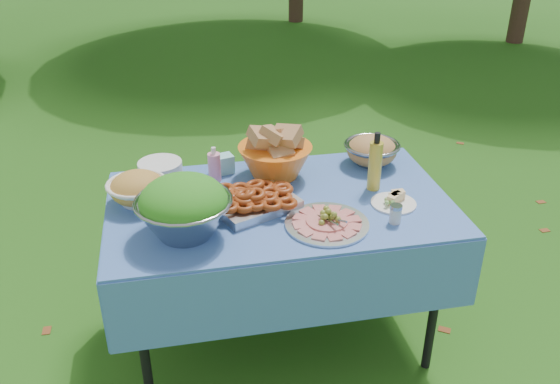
{
  "coord_description": "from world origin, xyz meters",
  "views": [
    {
      "loc": [
        -0.43,
        -2.17,
        2.01
      ],
      "look_at": [
        -0.0,
        0.0,
        0.81
      ],
      "focal_mm": 38.0,
      "sensor_mm": 36.0,
      "label": 1
    }
  ],
  "objects_px": {
    "picnic_table": "(280,274)",
    "oil_bottle": "(375,161)",
    "plate_stack": "(160,171)",
    "pasta_bowl_steel": "(372,150)",
    "salad_bowl": "(184,207)",
    "bread_bowl": "(275,153)",
    "charcuterie_platter": "(327,217)"
  },
  "relations": [
    {
      "from": "picnic_table",
      "to": "oil_bottle",
      "type": "xyz_separation_m",
      "value": [
        0.43,
        0.04,
        0.51
      ]
    },
    {
      "from": "plate_stack",
      "to": "pasta_bowl_steel",
      "type": "distance_m",
      "value": 1.0
    },
    {
      "from": "salad_bowl",
      "to": "bread_bowl",
      "type": "distance_m",
      "value": 0.61
    },
    {
      "from": "charcuterie_platter",
      "to": "oil_bottle",
      "type": "relative_size",
      "value": 1.26
    },
    {
      "from": "picnic_table",
      "to": "pasta_bowl_steel",
      "type": "relative_size",
      "value": 5.58
    },
    {
      "from": "salad_bowl",
      "to": "bread_bowl",
      "type": "xyz_separation_m",
      "value": [
        0.44,
        0.43,
        -0.01
      ]
    },
    {
      "from": "bread_bowl",
      "to": "pasta_bowl_steel",
      "type": "distance_m",
      "value": 0.48
    },
    {
      "from": "salad_bowl",
      "to": "plate_stack",
      "type": "bearing_deg",
      "value": 99.81
    },
    {
      "from": "picnic_table",
      "to": "oil_bottle",
      "type": "relative_size",
      "value": 5.44
    },
    {
      "from": "pasta_bowl_steel",
      "to": "plate_stack",
      "type": "bearing_deg",
      "value": 178.88
    },
    {
      "from": "salad_bowl",
      "to": "pasta_bowl_steel",
      "type": "height_order",
      "value": "salad_bowl"
    },
    {
      "from": "picnic_table",
      "to": "bread_bowl",
      "type": "distance_m",
      "value": 0.55
    },
    {
      "from": "picnic_table",
      "to": "bread_bowl",
      "type": "bearing_deg",
      "value": 83.94
    },
    {
      "from": "salad_bowl",
      "to": "pasta_bowl_steel",
      "type": "distance_m",
      "value": 1.03
    },
    {
      "from": "plate_stack",
      "to": "bread_bowl",
      "type": "xyz_separation_m",
      "value": [
        0.52,
        -0.06,
        0.07
      ]
    },
    {
      "from": "oil_bottle",
      "to": "pasta_bowl_steel",
      "type": "bearing_deg",
      "value": 73.29
    },
    {
      "from": "picnic_table",
      "to": "charcuterie_platter",
      "type": "distance_m",
      "value": 0.5
    },
    {
      "from": "bread_bowl",
      "to": "oil_bottle",
      "type": "relative_size",
      "value": 1.27
    },
    {
      "from": "charcuterie_platter",
      "to": "pasta_bowl_steel",
      "type": "bearing_deg",
      "value": 54.95
    },
    {
      "from": "salad_bowl",
      "to": "bread_bowl",
      "type": "height_order",
      "value": "salad_bowl"
    },
    {
      "from": "salad_bowl",
      "to": "oil_bottle",
      "type": "distance_m",
      "value": 0.87
    },
    {
      "from": "charcuterie_platter",
      "to": "plate_stack",
      "type": "bearing_deg",
      "value": 140.23
    },
    {
      "from": "plate_stack",
      "to": "bread_bowl",
      "type": "bearing_deg",
      "value": -6.45
    },
    {
      "from": "salad_bowl",
      "to": "plate_stack",
      "type": "height_order",
      "value": "salad_bowl"
    },
    {
      "from": "charcuterie_platter",
      "to": "oil_bottle",
      "type": "xyz_separation_m",
      "value": [
        0.29,
        0.26,
        0.1
      ]
    },
    {
      "from": "pasta_bowl_steel",
      "to": "picnic_table",
      "type": "bearing_deg",
      "value": -150.31
    },
    {
      "from": "plate_stack",
      "to": "bread_bowl",
      "type": "distance_m",
      "value": 0.53
    },
    {
      "from": "charcuterie_platter",
      "to": "bread_bowl",
      "type": "bearing_deg",
      "value": 104.12
    },
    {
      "from": "plate_stack",
      "to": "pasta_bowl_steel",
      "type": "xyz_separation_m",
      "value": [
        1.0,
        -0.02,
        0.02
      ]
    },
    {
      "from": "picnic_table",
      "to": "oil_bottle",
      "type": "bearing_deg",
      "value": 4.9
    },
    {
      "from": "bread_bowl",
      "to": "charcuterie_platter",
      "type": "distance_m",
      "value": 0.5
    },
    {
      "from": "plate_stack",
      "to": "pasta_bowl_steel",
      "type": "bearing_deg",
      "value": -1.12
    }
  ]
}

